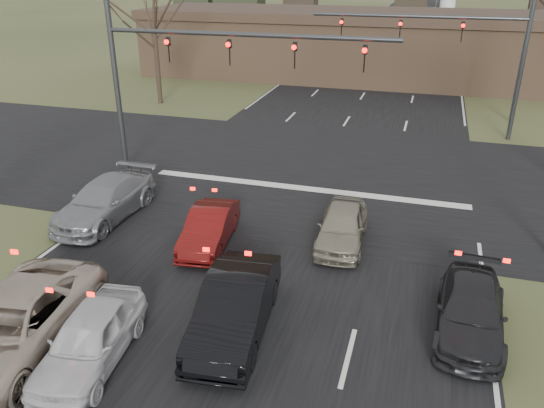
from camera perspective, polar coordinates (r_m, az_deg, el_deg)
The scene contains 13 objects.
road_main at distance 67.96m, azimuth 13.17°, elevation 16.46°, with size 14.00×300.00×0.02m, color black.
road_cross at distance 24.32m, azimuth 4.57°, elevation 3.41°, with size 200.00×14.00×0.02m, color black.
building at distance 45.71m, azimuth 13.77°, elevation 16.17°, with size 42.40×10.40×5.30m.
mast_arm_near at distance 22.81m, azimuth -9.53°, elevation 14.94°, with size 12.12×0.24×8.00m.
mast_arm_far at distance 30.50m, azimuth 20.27°, elevation 16.06°, with size 11.12×0.24×8.00m.
streetlight_right_far at distance 34.69m, azimuth 25.55°, elevation 17.04°, with size 2.34×0.25×10.00m.
car_silver_suv at distance 14.51m, azimuth -26.15°, elevation -11.63°, with size 2.54×5.52×1.53m, color #BFAE9A.
car_white_sedan at distance 13.56m, azimuth -18.98°, elevation -13.52°, with size 1.56×3.88×1.32m, color silver.
car_black_hatch at distance 13.75m, azimuth -4.00°, elevation -10.95°, with size 1.60×4.59×1.51m, color black.
car_charcoal_sedan at distance 14.76m, azimuth 20.59°, elevation -10.69°, with size 1.68×4.12×1.20m, color black.
car_grey_ahead at distance 20.59m, azimuth -17.53°, elevation 0.39°, with size 2.00×4.91×1.43m, color gray.
car_red_ahead at distance 17.93m, azimuth -6.76°, elevation -2.55°, with size 1.32×3.77×1.24m, color #5A0D0C.
car_silver_ahead at distance 18.01m, azimuth 7.53°, elevation -2.35°, with size 1.55×3.85×1.31m, color gray.
Camera 1 is at (4.65, -7.24, 8.70)m, focal length 35.00 mm.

